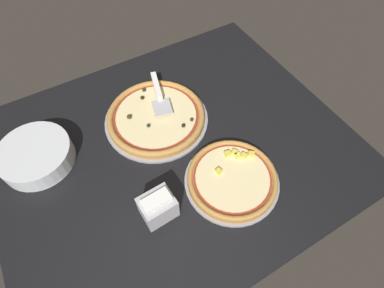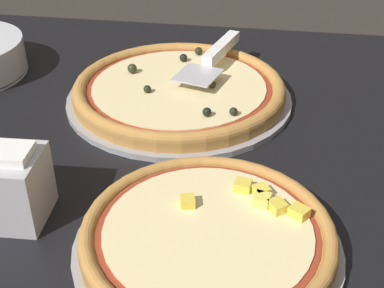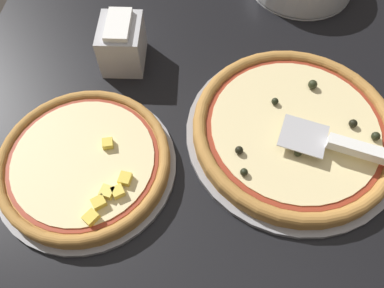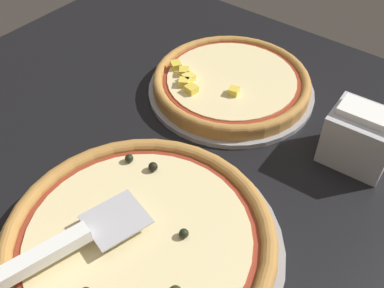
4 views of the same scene
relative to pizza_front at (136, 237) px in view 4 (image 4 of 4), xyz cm
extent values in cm
cube|color=black|center=(0.45, 14.56, -4.26)|extent=(130.03, 108.59, 3.60)
cylinder|color=#939399|center=(0.00, 0.01, -1.96)|extent=(41.28, 41.28, 1.00)
cylinder|color=#B77F3D|center=(0.00, 0.01, -0.57)|extent=(38.80, 38.80, 1.79)
torus|color=#B77F3D|center=(0.00, 0.01, 0.33)|extent=(38.80, 38.80, 2.44)
cylinder|color=maroon|center=(0.00, 0.01, 0.40)|extent=(33.72, 33.72, 0.15)
cylinder|color=beige|center=(0.00, 0.01, 0.53)|extent=(31.82, 31.82, 0.40)
sphere|color=black|center=(-6.08, 10.56, 1.47)|extent=(1.49, 1.49, 1.49)
sphere|color=#282D19|center=(-5.66, 0.07, 1.42)|extent=(1.38, 1.38, 1.38)
sphere|color=black|center=(5.48, 3.84, 1.41)|extent=(1.37, 1.37, 1.37)
sphere|color=black|center=(-10.35, 9.62, 1.42)|extent=(1.38, 1.38, 1.38)
cylinder|color=#939399|center=(-9.92, 38.20, -1.96)|extent=(33.06, 33.06, 1.00)
cylinder|color=#B77F3D|center=(-9.92, 38.20, -0.43)|extent=(31.08, 31.08, 2.07)
torus|color=#B77F3D|center=(-9.92, 38.20, 0.61)|extent=(31.08, 31.08, 1.83)
cylinder|color=maroon|center=(-9.92, 38.20, 0.69)|extent=(27.01, 27.01, 0.15)
cylinder|color=beige|center=(-9.92, 38.20, 0.81)|extent=(25.48, 25.48, 0.40)
cube|color=yellow|center=(-18.06, 33.42, 1.65)|extent=(2.79, 2.85, 1.29)
cube|color=#F4D64C|center=(-15.90, 30.61, 1.65)|extent=(2.62, 2.62, 1.29)
cube|color=yellow|center=(-6.79, 34.19, 1.65)|extent=(2.22, 2.24, 1.29)
cube|color=yellow|center=(-13.44, 29.84, 1.65)|extent=(2.45, 2.29, 1.29)
cube|color=yellow|center=(-20.70, 34.12, 1.65)|extent=(2.94, 2.86, 1.29)
cube|color=#F9E05B|center=(-16.09, 32.40, 1.65)|extent=(2.51, 2.58, 1.29)
cube|color=#B7B7BC|center=(-2.84, -0.77, 2.66)|extent=(9.06, 9.74, 0.24)
cube|color=white|center=(-5.88, -11.81, 3.54)|extent=(6.05, 14.83, 2.00)
cube|color=#B2B2B7|center=(17.18, 35.77, 2.28)|extent=(11.11, 9.22, 9.48)
cube|color=white|center=(17.18, 35.77, 7.61)|extent=(9.31, 5.24, 1.20)
camera|label=1|loc=(26.49, 73.42, 91.45)|focal=28.00mm
camera|label=2|loc=(-15.63, 86.45, 44.18)|focal=50.00mm
camera|label=3|loc=(-39.79, 16.16, 59.47)|focal=35.00mm
camera|label=4|loc=(28.12, -23.45, 53.36)|focal=42.00mm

